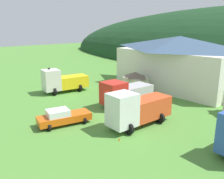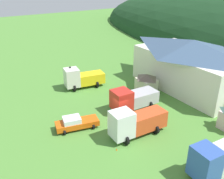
# 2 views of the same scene
# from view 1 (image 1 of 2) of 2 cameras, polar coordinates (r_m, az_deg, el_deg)

# --- Properties ---
(ground_plane) EXTENTS (200.00, 200.00, 0.00)m
(ground_plane) POSITION_cam_1_polar(r_m,az_deg,el_deg) (27.57, 0.23, -5.57)
(ground_plane) COLOR #518C38
(depot_building) EXTENTS (19.38, 10.85, 8.13)m
(depot_building) POSITION_cam_1_polar(r_m,az_deg,el_deg) (39.42, 15.56, 6.42)
(depot_building) COLOR white
(depot_building) RESTS_ON ground
(play_shed_cream) EXTENTS (3.17, 2.77, 3.13)m
(play_shed_cream) POSITION_cam_1_polar(r_m,az_deg,el_deg) (35.55, 5.51, 1.79)
(play_shed_cream) COLOR beige
(play_shed_cream) RESTS_ON ground
(flatbed_truck_yellow) EXTENTS (3.79, 6.92, 3.55)m
(flatbed_truck_yellow) POSITION_cam_1_polar(r_m,az_deg,el_deg) (36.37, -11.77, 2.03)
(flatbed_truck_yellow) COLOR silver
(flatbed_truck_yellow) RESTS_ON ground
(crane_truck_red) EXTENTS (3.53, 6.96, 3.25)m
(crane_truck_red) POSITION_cam_1_polar(r_m,az_deg,el_deg) (29.61, 3.00, -0.76)
(crane_truck_red) COLOR red
(crane_truck_red) RESTS_ON ground
(heavy_rig_white) EXTENTS (3.21, 7.22, 3.68)m
(heavy_rig_white) POSITION_cam_1_polar(r_m,az_deg,el_deg) (23.60, 5.87, -4.52)
(heavy_rig_white) COLOR white
(heavy_rig_white) RESTS_ON ground
(service_pickup_orange) EXTENTS (3.02, 5.56, 1.66)m
(service_pickup_orange) POSITION_cam_1_polar(r_m,az_deg,el_deg) (24.63, -11.58, -6.39)
(service_pickup_orange) COLOR #E55B11
(service_pickup_orange) RESTS_ON ground
(traffic_light_west) EXTENTS (0.20, 0.32, 3.76)m
(traffic_light_west) POSITION_cam_1_polar(r_m,az_deg,el_deg) (36.23, -14.63, 2.78)
(traffic_light_west) COLOR #4C4C51
(traffic_light_west) RESTS_ON ground
(traffic_cone_near_pickup) EXTENTS (0.36, 0.36, 0.52)m
(traffic_cone_near_pickup) POSITION_cam_1_polar(r_m,az_deg,el_deg) (21.31, 1.77, -12.02)
(traffic_cone_near_pickup) COLOR orange
(traffic_cone_near_pickup) RESTS_ON ground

